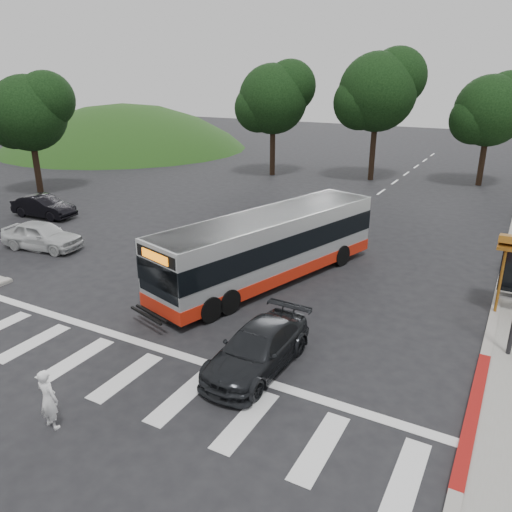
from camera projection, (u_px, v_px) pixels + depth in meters
The scene contains 14 objects.
ground at pixel (220, 309), 18.52m from camera, with size 140.00×140.00×0.00m, color black.
curb_east at pixel (502, 279), 21.02m from camera, with size 0.30×40.00×0.15m, color #9E9991.
curb_east_red at pixel (473, 412), 12.79m from camera, with size 0.32×6.00×0.15m, color maroon.
hillside_nw at pixel (126, 148), 57.61m from camera, with size 44.00×44.00×10.00m, color #1F3E13.
crosswalk_ladder at pixel (126, 377), 14.40m from camera, with size 18.00×2.60×0.01m, color silver.
tree_north_a at pixel (379, 91), 38.43m from camera, with size 6.60×6.15×10.17m.
tree_north_b at pixel (491, 110), 36.91m from camera, with size 5.72×5.33×8.43m.
tree_north_c at pixel (274, 98), 40.60m from camera, with size 6.16×5.74×9.30m.
tree_west_a at pixel (30, 112), 34.71m from camera, with size 5.72×5.33×8.43m.
transit_bus at pixel (270, 248), 20.63m from camera, with size 2.39×11.05×2.85m, color #ABADAF, non-canonical shape.
pedestrian at pixel (48, 399), 12.12m from camera, with size 0.59×0.39×1.62m, color white.
dark_sedan at pixel (258, 349), 14.65m from camera, with size 1.79×4.40×1.28m, color black.
west_car_white at pixel (42, 235), 24.62m from camera, with size 1.65×4.10×1.40m, color silver.
west_car_black at pixel (44, 206), 30.05m from camera, with size 1.41×4.05×1.33m, color black.
Camera 1 is at (9.20, -13.98, 8.27)m, focal length 35.00 mm.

